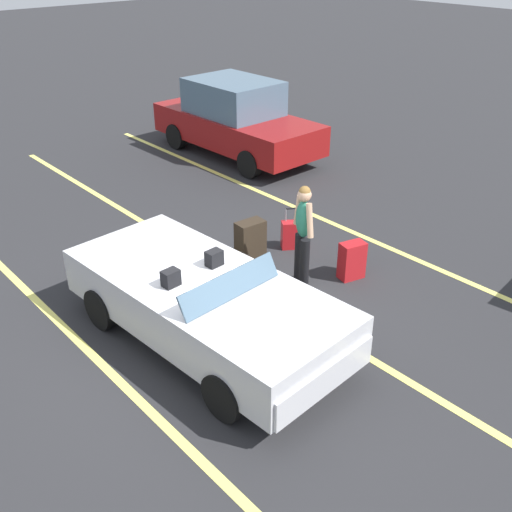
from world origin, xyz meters
TOP-DOWN VIEW (x-y plane):
  - ground_plane at (0.00, 0.00)m, footprint 80.00×80.00m
  - lot_line_near at (0.00, -1.35)m, footprint 18.00×0.12m
  - lot_line_mid at (0.00, 1.35)m, footprint 18.00×0.12m
  - lot_line_far at (0.00, 4.05)m, footprint 18.00×0.12m
  - convertible_car at (0.21, 0.01)m, footprint 4.24×2.04m
  - suitcase_large_black at (-1.26, 1.90)m, footprint 0.33×0.50m
  - suitcase_medium_bright at (0.21, 2.76)m, footprint 0.34×0.45m
  - suitcase_small_carryon at (-1.16, 2.76)m, footprint 0.35×0.39m
  - traveler_person at (-0.20, 2.04)m, footprint 0.59×0.32m
  - parked_sedan_near at (-5.67, 5.26)m, footprint 4.53×1.94m

SIDE VIEW (x-z plane):
  - ground_plane at x=0.00m, z-range 0.00..0.00m
  - lot_line_near at x=0.00m, z-range 0.00..0.00m
  - lot_line_mid at x=0.00m, z-range 0.00..0.00m
  - lot_line_far at x=0.00m, z-range 0.00..0.00m
  - suitcase_small_carryon at x=-1.16m, z-range -0.12..0.63m
  - suitcase_medium_bright at x=0.21m, z-range 0.00..0.62m
  - suitcase_large_black at x=-1.26m, z-range 0.00..0.74m
  - convertible_car at x=0.21m, z-range -0.03..1.21m
  - parked_sedan_near at x=-5.67m, z-range -0.02..1.80m
  - traveler_person at x=-0.20m, z-range 0.10..1.76m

